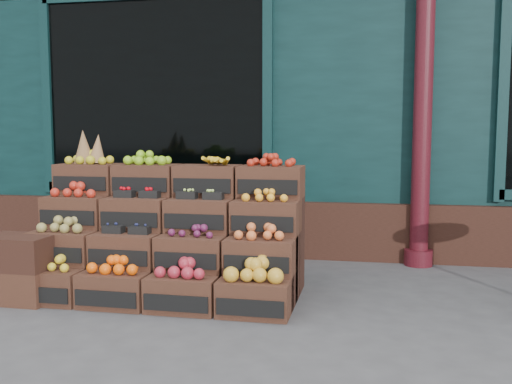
# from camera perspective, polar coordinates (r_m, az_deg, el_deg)

# --- Properties ---
(ground) EXTENTS (60.00, 60.00, 0.00)m
(ground) POSITION_cam_1_polar(r_m,az_deg,el_deg) (4.04, 0.97, -13.19)
(ground) COLOR #454548
(ground) RESTS_ON ground
(shop_facade) EXTENTS (12.00, 6.24, 4.80)m
(shop_facade) POSITION_cam_1_polar(r_m,az_deg,el_deg) (8.96, 6.71, 12.82)
(shop_facade) COLOR black
(shop_facade) RESTS_ON ground
(crate_display) EXTENTS (2.17, 1.08, 1.35)m
(crate_display) POSITION_cam_1_polar(r_m,az_deg,el_deg) (4.79, -8.75, -5.02)
(crate_display) COLOR #402419
(crate_display) RESTS_ON ground
(spare_crates) EXTENTS (0.53, 0.38, 0.52)m
(spare_crates) POSITION_cam_1_polar(r_m,az_deg,el_deg) (4.88, -22.62, -7.07)
(spare_crates) COLOR #402419
(spare_crates) RESTS_ON ground
(shopkeeper) EXTENTS (0.83, 0.69, 1.94)m
(shopkeeper) POSITION_cam_1_polar(r_m,az_deg,el_deg) (6.79, -7.78, 2.95)
(shopkeeper) COLOR #19591C
(shopkeeper) RESTS_ON ground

